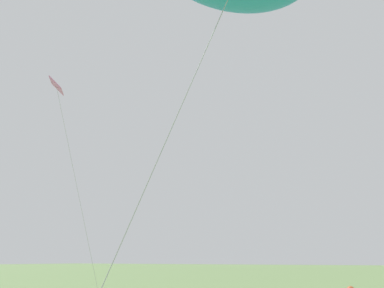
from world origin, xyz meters
name	(u,v)px	position (x,y,z in m)	size (l,w,h in m)	color
small_kite_streamer_purple	(58,94)	(9.28, 18.26, 10.59)	(4.46, 1.17, 11.38)	pink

